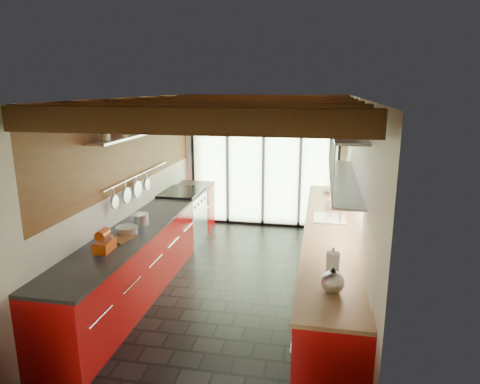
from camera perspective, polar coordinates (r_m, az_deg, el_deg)
The scene contains 18 objects.
ground at distance 6.30m, azimuth -0.45°, elevation -12.00°, with size 5.50×5.50×0.00m, color black.
room_shell at distance 5.77m, azimuth -0.48°, elevation 2.95°, with size 5.50×5.50×5.50m.
ceiling_beams at distance 6.04m, azimuth 0.22°, elevation 11.16°, with size 3.14×5.06×4.90m.
glass_door at distance 8.39m, azimuth 3.16°, elevation 6.40°, with size 2.95×0.10×2.90m.
left_counter at distance 6.46m, azimuth -11.70°, elevation -7.14°, with size 0.68×5.00×0.92m.
range_stove at distance 7.74m, azimuth -7.63°, elevation -3.36°, with size 0.66×0.90×0.97m.
right_counter at distance 6.01m, azimuth 11.69°, elevation -8.79°, with size 0.68×5.00×0.92m.
sink_assembly at distance 6.22m, azimuth 12.00°, elevation -3.14°, with size 0.45×0.52×0.43m.
upper_cabinets_right at distance 5.93m, azimuth 13.83°, elevation 4.77°, with size 0.34×3.00×3.00m.
left_wall_fixtures at distance 6.32m, azimuth -13.44°, elevation 5.61°, with size 0.28×2.60×0.96m.
stand_mixer at distance 5.15m, azimuth -17.61°, elevation -6.37°, with size 0.18×0.30×0.26m.
pot_large at distance 5.97m, azimuth -13.24°, elevation -3.57°, with size 0.24×0.24×0.15m, color silver.
pot_small at distance 5.63m, azimuth -14.89°, elevation -4.98°, with size 0.27×0.27×0.10m, color silver.
cutting_board at distance 5.49m, azimuth -15.70°, elevation -5.95°, with size 0.25×0.35×0.03m, color brown.
kettle at distance 4.06m, azimuth 12.25°, elevation -11.49°, with size 0.28×0.30×0.25m.
paper_towel at distance 4.25m, azimuth 12.22°, elevation -9.77°, with size 0.17×0.17×0.35m.
soap_bottle at distance 6.71m, azimuth 11.82°, elevation -1.36°, with size 0.09×0.09×0.19m, color silver.
bowl at distance 7.75m, azimuth 11.71°, elevation 0.12°, with size 0.20×0.20×0.05m, color silver.
Camera 1 is at (1.12, -5.55, 2.75)m, focal length 32.00 mm.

